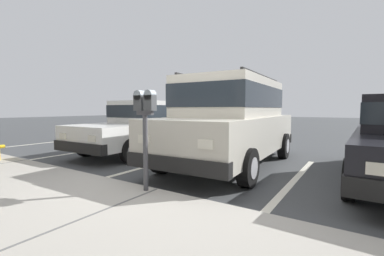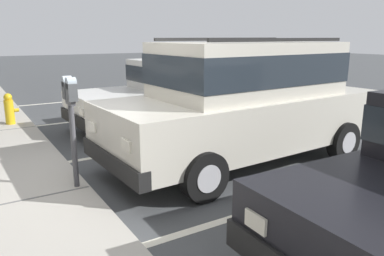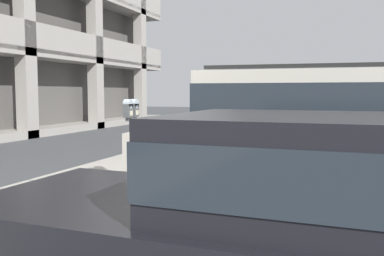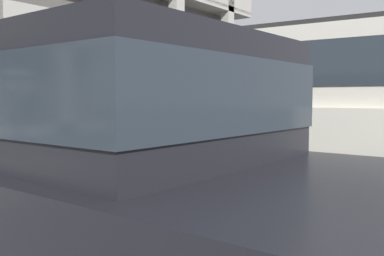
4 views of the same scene
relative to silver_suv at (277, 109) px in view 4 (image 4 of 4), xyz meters
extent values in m
cube|color=#444749|center=(-0.02, 2.43, -1.14)|extent=(80.00, 80.00, 0.10)
cube|color=#ADA89E|center=(-0.02, 3.73, -1.03)|extent=(40.00, 2.20, 0.12)
cube|color=#606060|center=(-0.02, 3.73, -0.97)|extent=(0.03, 2.16, 0.00)
cube|color=#606060|center=(3.98, 3.73, -0.97)|extent=(0.03, 2.16, 0.00)
cube|color=#606060|center=(7.98, 3.73, -0.97)|extent=(0.03, 2.16, 0.00)
cube|color=silver|center=(-1.54, 1.03, -1.08)|extent=(0.12, 4.80, 0.01)
cube|color=silver|center=(1.50, 1.03, -1.08)|extent=(0.12, 4.80, 0.01)
cube|color=silver|center=(4.54, 1.03, -1.08)|extent=(0.12, 4.80, 0.01)
cube|color=silver|center=(7.59, 1.03, -1.08)|extent=(0.12, 4.80, 0.01)
cube|color=beige|center=(0.00, 0.02, -0.36)|extent=(2.04, 4.78, 0.80)
cube|color=beige|center=(0.00, -0.03, 0.46)|extent=(1.75, 2.98, 0.84)
cube|color=#232B33|center=(0.00, -0.03, 0.48)|extent=(1.77, 3.01, 0.46)
cube|color=black|center=(-0.10, 2.33, -0.64)|extent=(1.88, 0.24, 0.24)
cube|color=silver|center=(0.47, 2.41, -0.28)|extent=(0.24, 0.04, 0.14)
cube|color=silver|center=(-0.67, 2.35, -0.28)|extent=(0.24, 0.04, 0.14)
cylinder|color=black|center=(0.84, 1.52, -0.76)|extent=(0.23, 0.67, 0.66)
cylinder|color=#B2B2B7|center=(0.84, 1.52, -0.76)|extent=(0.24, 0.37, 0.36)
cylinder|color=black|center=(-0.97, 1.44, -0.76)|extent=(0.23, 0.67, 0.66)
cylinder|color=#B2B2B7|center=(-0.97, 1.44, -0.76)|extent=(0.24, 0.37, 0.36)
cube|color=black|center=(0.69, 0.00, 0.92)|extent=(0.17, 2.62, 0.05)
cube|color=black|center=(-0.69, -0.06, 0.92)|extent=(0.17, 2.62, 0.05)
cube|color=black|center=(-3.27, -0.09, -0.49)|extent=(1.82, 4.44, 0.60)
cube|color=black|center=(-3.28, -0.39, 0.13)|extent=(1.55, 2.02, 0.64)
cube|color=#232B33|center=(-3.28, -0.39, 0.15)|extent=(1.57, 2.04, 0.35)
cylinder|color=black|center=(-2.40, 1.25, -0.79)|extent=(0.18, 0.60, 0.60)
cylinder|color=#B2B2B7|center=(-2.40, 1.25, -0.79)|extent=(0.19, 0.33, 0.33)
cylinder|color=black|center=(-2.48, -1.48, -0.79)|extent=(0.18, 0.60, 0.60)
cylinder|color=#B2B2B7|center=(-2.48, -1.48, -0.79)|extent=(0.19, 0.33, 0.33)
cube|color=silver|center=(2.98, -0.15, -0.49)|extent=(1.86, 4.46, 0.60)
cube|color=silver|center=(3.00, -0.45, 0.13)|extent=(1.57, 2.03, 0.64)
cube|color=#232B33|center=(3.00, -0.45, 0.15)|extent=(1.59, 2.06, 0.35)
cube|color=black|center=(2.90, 2.01, -0.67)|extent=(1.74, 0.22, 0.24)
cube|color=silver|center=(3.43, 2.07, -0.43)|extent=(0.24, 0.04, 0.14)
cube|color=silver|center=(2.38, 2.04, -0.43)|extent=(0.24, 0.04, 0.14)
cylinder|color=black|center=(3.77, 1.24, -0.79)|extent=(0.18, 0.61, 0.60)
cylinder|color=#B2B2B7|center=(3.77, 1.24, -0.79)|extent=(0.19, 0.34, 0.33)
cylinder|color=black|center=(2.10, 1.18, -0.79)|extent=(0.18, 0.61, 0.60)
cylinder|color=#B2B2B7|center=(2.10, 1.18, -0.79)|extent=(0.19, 0.34, 0.33)
cylinder|color=#47474C|center=(0.09, 2.78, -0.42)|extent=(0.07, 0.07, 1.10)
cube|color=#47474C|center=(0.09, 2.78, 0.16)|extent=(0.28, 0.06, 0.06)
cube|color=#424447|center=(-0.01, 2.78, 0.30)|extent=(0.15, 0.11, 0.22)
cylinder|color=#8C99A3|center=(-0.01, 2.78, 0.41)|extent=(0.15, 0.11, 0.15)
cube|color=#B7B293|center=(-0.01, 2.72, 0.26)|extent=(0.08, 0.01, 0.08)
cube|color=#424447|center=(0.19, 2.78, 0.30)|extent=(0.15, 0.11, 0.22)
cylinder|color=#8C99A3|center=(0.19, 2.78, 0.41)|extent=(0.15, 0.11, 0.15)
cube|color=#B7B293|center=(0.19, 2.72, 0.26)|extent=(0.08, 0.01, 0.08)
cylinder|color=gold|center=(4.54, 3.08, -0.69)|extent=(0.20, 0.20, 0.55)
sphere|color=gold|center=(4.54, 3.08, -0.36)|extent=(0.18, 0.18, 0.18)
cylinder|color=gold|center=(4.54, 2.93, -0.67)|extent=(0.08, 0.10, 0.08)
cylinder|color=gold|center=(4.69, 3.08, -0.67)|extent=(0.10, 0.07, 0.07)
camera|label=1|loc=(-2.49, 5.48, 0.22)|focal=24.00mm
camera|label=2|loc=(-4.67, 3.91, 0.97)|focal=35.00mm
camera|label=3|loc=(-6.10, -0.51, 0.60)|focal=40.00mm
camera|label=4|loc=(-4.97, -2.33, 0.14)|focal=40.00mm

